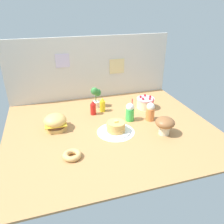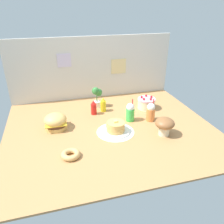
# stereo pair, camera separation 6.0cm
# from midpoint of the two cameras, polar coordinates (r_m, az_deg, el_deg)

# --- Properties ---
(ground_plane) EXTENTS (2.36, 1.98, 0.02)m
(ground_plane) POSITION_cam_midpoint_polar(r_m,az_deg,el_deg) (2.62, -0.97, -4.30)
(ground_plane) COLOR #B27F4C
(back_wall) EXTENTS (2.36, 0.04, 0.89)m
(back_wall) POSITION_cam_midpoint_polar(r_m,az_deg,el_deg) (3.33, -5.81, 10.94)
(back_wall) COLOR beige
(back_wall) RESTS_ON ground_plane
(doily_mat) EXTENTS (0.42, 0.42, 0.00)m
(doily_mat) POSITION_cam_midpoint_polar(r_m,az_deg,el_deg) (2.55, 0.28, -4.99)
(doily_mat) COLOR white
(doily_mat) RESTS_ON ground_plane
(burger) EXTENTS (0.25, 0.25, 0.18)m
(burger) POSITION_cam_midpoint_polar(r_m,az_deg,el_deg) (2.65, -14.72, -2.53)
(burger) COLOR #DBA859
(burger) RESTS_ON ground_plane
(pancake_stack) EXTENTS (0.33, 0.33, 0.14)m
(pancake_stack) POSITION_cam_midpoint_polar(r_m,az_deg,el_deg) (2.52, 0.30, -3.94)
(pancake_stack) COLOR white
(pancake_stack) RESTS_ON doily_mat
(layer_cake) EXTENTS (0.24, 0.24, 0.17)m
(layer_cake) POSITION_cam_midpoint_polar(r_m,az_deg,el_deg) (3.10, 7.86, 2.29)
(layer_cake) COLOR beige
(layer_cake) RESTS_ON ground_plane
(ketchup_bottle) EXTENTS (0.07, 0.07, 0.19)m
(ketchup_bottle) POSITION_cam_midpoint_polar(r_m,az_deg,el_deg) (2.90, -5.39, 1.00)
(ketchup_bottle) COLOR red
(ketchup_bottle) RESTS_ON ground_plane
(mustard_bottle) EXTENTS (0.07, 0.07, 0.19)m
(mustard_bottle) POSITION_cam_midpoint_polar(r_m,az_deg,el_deg) (2.98, -3.01, 1.76)
(mustard_bottle) COLOR yellow
(mustard_bottle) RESTS_ON ground_plane
(cream_soda_cup) EXTENTS (0.11, 0.11, 0.29)m
(cream_soda_cup) POSITION_cam_midpoint_polar(r_m,az_deg,el_deg) (2.74, 3.92, 0.01)
(cream_soda_cup) COLOR green
(cream_soda_cup) RESTS_ON ground_plane
(orange_float_cup) EXTENTS (0.11, 0.11, 0.29)m
(orange_float_cup) POSITION_cam_midpoint_polar(r_m,az_deg,el_deg) (2.78, 9.04, 0.10)
(orange_float_cup) COLOR orange
(orange_float_cup) RESTS_ON ground_plane
(donut_pink_glaze) EXTENTS (0.18, 0.18, 0.05)m
(donut_pink_glaze) POSITION_cam_midpoint_polar(r_m,az_deg,el_deg) (2.19, -10.82, -10.63)
(donut_pink_glaze) COLOR tan
(donut_pink_glaze) RESTS_ON ground_plane
(potted_plant) EXTENTS (0.14, 0.12, 0.29)m
(potted_plant) POSITION_cam_midpoint_polar(r_m,az_deg,el_deg) (3.09, -4.67, 4.02)
(potted_plant) COLOR white
(potted_plant) RESTS_ON ground_plane
(mushroom_stool) EXTENTS (0.21, 0.21, 0.20)m
(mushroom_stool) POSITION_cam_midpoint_polar(r_m,az_deg,el_deg) (2.51, 12.53, -3.00)
(mushroom_stool) COLOR beige
(mushroom_stool) RESTS_ON ground_plane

